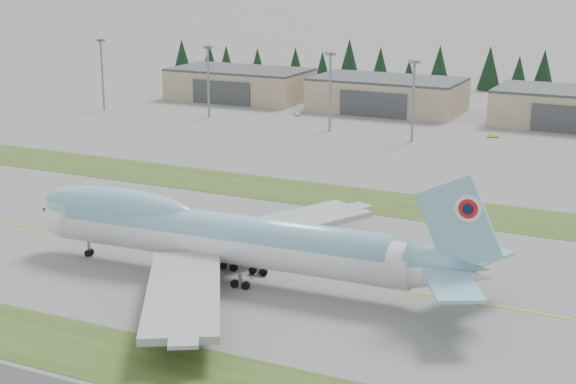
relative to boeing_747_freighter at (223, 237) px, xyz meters
The scene contains 11 objects.
ground 17.46m from the boeing_747_freighter, 153.48° to the left, with size 7000.00×7000.00×0.00m, color slate.
grass_strip_near 34.70m from the boeing_747_freighter, 114.98° to the right, with size 400.00×14.00×0.08m, color #304F1C.
grass_strip_far 54.54m from the boeing_747_freighter, 105.39° to the left, with size 400.00×18.00×0.08m, color #304F1C.
taxiway_line_main 17.46m from the boeing_747_freighter, 153.48° to the left, with size 400.00×0.40×0.02m, color gold.
boeing_747_freighter is the anchor object (origin of this frame).
hangar_left 178.29m from the boeing_747_freighter, 118.24° to the left, with size 48.00×26.60×10.80m.
hangar_center 159.79m from the boeing_747_freighter, 100.59° to the left, with size 48.00×26.60×10.80m.
floodlight_masts 122.33m from the boeing_747_freighter, 104.95° to the left, with size 182.25×10.39×24.99m.
service_vehicle_a 146.01m from the boeing_747_freighter, 110.87° to the left, with size 1.35×3.35×1.14m, color white.
service_vehicle_b 129.71m from the boeing_747_freighter, 84.52° to the left, with size 1.19×3.38×1.11m, color #CCE739.
conifer_belt 219.26m from the boeing_747_freighter, 92.53° to the left, with size 276.04×15.20×16.57m.
Camera 1 is at (81.44, -121.09, 49.88)m, focal length 55.00 mm.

